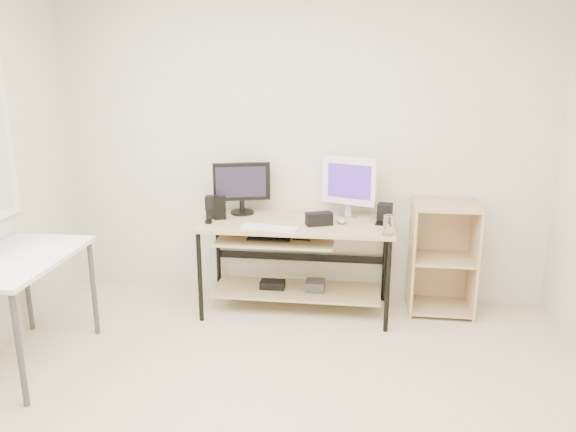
{
  "coord_description": "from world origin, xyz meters",
  "views": [
    {
      "loc": [
        0.48,
        -2.52,
        1.96
      ],
      "look_at": [
        -0.02,
        1.3,
        0.89
      ],
      "focal_mm": 35.0,
      "sensor_mm": 36.0,
      "label": 1
    }
  ],
  "objects_px": {
    "desk": "(293,247)",
    "white_imac": "(349,182)",
    "black_monitor": "(242,185)",
    "side_table": "(18,269)",
    "shelf_unit": "(442,257)",
    "audio_controller": "(220,208)"
  },
  "relations": [
    {
      "from": "black_monitor",
      "to": "desk",
      "type": "bearing_deg",
      "value": -36.74
    },
    {
      "from": "side_table",
      "to": "white_imac",
      "type": "xyz_separation_m",
      "value": [
        2.08,
        1.25,
        0.36
      ]
    },
    {
      "from": "white_imac",
      "to": "side_table",
      "type": "bearing_deg",
      "value": -128.37
    },
    {
      "from": "shelf_unit",
      "to": "audio_controller",
      "type": "height_order",
      "value": "audio_controller"
    },
    {
      "from": "audio_controller",
      "to": "desk",
      "type": "bearing_deg",
      "value": -15.3
    },
    {
      "from": "desk",
      "to": "side_table",
      "type": "distance_m",
      "value": 1.97
    },
    {
      "from": "side_table",
      "to": "shelf_unit",
      "type": "xyz_separation_m",
      "value": [
        2.83,
        1.22,
        -0.22
      ]
    },
    {
      "from": "black_monitor",
      "to": "audio_controller",
      "type": "height_order",
      "value": "black_monitor"
    },
    {
      "from": "white_imac",
      "to": "audio_controller",
      "type": "relative_size",
      "value": 2.63
    },
    {
      "from": "desk",
      "to": "black_monitor",
      "type": "height_order",
      "value": "black_monitor"
    },
    {
      "from": "side_table",
      "to": "desk",
      "type": "bearing_deg",
      "value": 32.65
    },
    {
      "from": "shelf_unit",
      "to": "white_imac",
      "type": "xyz_separation_m",
      "value": [
        -0.75,
        0.03,
        0.58
      ]
    },
    {
      "from": "shelf_unit",
      "to": "black_monitor",
      "type": "bearing_deg",
      "value": 179.56
    },
    {
      "from": "shelf_unit",
      "to": "desk",
      "type": "bearing_deg",
      "value": -172.23
    },
    {
      "from": "black_monitor",
      "to": "side_table",
      "type": "bearing_deg",
      "value": -149.88
    },
    {
      "from": "desk",
      "to": "audio_controller",
      "type": "distance_m",
      "value": 0.65
    },
    {
      "from": "desk",
      "to": "white_imac",
      "type": "relative_size",
      "value": 3.1
    },
    {
      "from": "white_imac",
      "to": "audio_controller",
      "type": "bearing_deg",
      "value": -147.63
    },
    {
      "from": "side_table",
      "to": "white_imac",
      "type": "relative_size",
      "value": 2.07
    },
    {
      "from": "black_monitor",
      "to": "white_imac",
      "type": "xyz_separation_m",
      "value": [
        0.87,
        0.02,
        0.04
      ]
    },
    {
      "from": "desk",
      "to": "white_imac",
      "type": "bearing_deg",
      "value": 24.48
    },
    {
      "from": "shelf_unit",
      "to": "audio_controller",
      "type": "relative_size",
      "value": 4.9
    }
  ]
}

